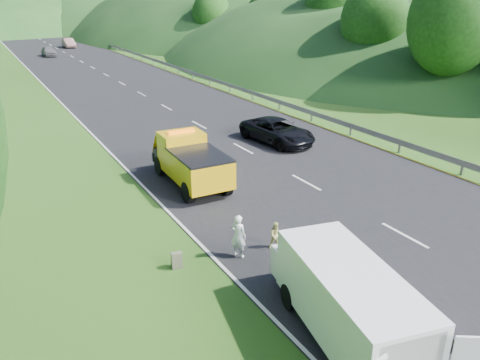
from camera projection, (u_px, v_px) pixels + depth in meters
ground at (307, 232)px, 17.64m from camera, size 320.00×320.00×0.00m
road_surface at (106, 75)px, 51.23m from camera, size 14.00×200.00×0.02m
guardrail at (135, 58)px, 64.66m from camera, size 0.06×140.00×1.52m
tree_line_right at (196, 48)px, 76.55m from camera, size 14.00×140.00×14.00m
hills_backdrop at (28, 25)px, 129.11m from camera, size 201.00×288.60×44.00m
tow_truck at (190, 161)px, 21.71m from camera, size 2.28×5.59×2.37m
white_van at (346, 298)px, 11.89m from camera, size 3.77×6.40×2.13m
woman at (238, 257)px, 16.04m from camera, size 0.65×0.70×1.55m
child at (276, 249)px, 16.53m from camera, size 0.59×0.52×1.01m
worker at (365, 333)px, 12.42m from camera, size 1.21×0.91×1.67m
suitcase at (177, 260)px, 15.27m from camera, size 0.38×0.26×0.57m
spare_tire at (441, 347)px, 11.95m from camera, size 0.58×0.58×0.20m
passing_suv at (277, 143)px, 28.18m from camera, size 2.94×5.32×1.41m
dist_car_a at (49, 56)px, 66.03m from camera, size 1.62×4.03×1.37m
dist_car_b at (69, 48)px, 76.48m from camera, size 1.53×4.39×1.45m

